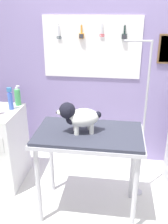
{
  "coord_description": "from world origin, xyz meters",
  "views": [
    {
      "loc": [
        0.17,
        -1.73,
        1.9
      ],
      "look_at": [
        -0.11,
        0.24,
        1.07
      ],
      "focal_mm": 40.58,
      "sensor_mm": 36.0,
      "label": 1
    }
  ],
  "objects": [
    {
      "name": "grooming_table",
      "position": [
        -0.07,
        0.26,
        0.77
      ],
      "size": [
        0.97,
        0.57,
        0.87
      ],
      "color": "#B7B7BC",
      "rests_on": "ground"
    },
    {
      "name": "detangler_spray",
      "position": [
        -0.97,
        0.68,
        0.98
      ],
      "size": [
        0.05,
        0.05,
        0.24
      ],
      "color": "#4267C6",
      "rests_on": "counter_left"
    },
    {
      "name": "dog",
      "position": [
        -0.16,
        0.24,
        1.02
      ],
      "size": [
        0.38,
        0.25,
        0.28
      ],
      "color": "white",
      "rests_on": "grooming_table"
    },
    {
      "name": "spray_bottle_tall",
      "position": [
        -0.94,
        0.81,
        0.97
      ],
      "size": [
        0.07,
        0.07,
        0.23
      ],
      "color": "#45A457",
      "rests_on": "counter_left"
    },
    {
      "name": "grooming_arm",
      "position": [
        0.43,
        0.57,
        0.76
      ],
      "size": [
        0.29,
        0.11,
        1.64
      ],
      "color": "#B7B7BC",
      "rests_on": "ground"
    },
    {
      "name": "rear_wall_panel",
      "position": [
        0.0,
        1.28,
        1.16
      ],
      "size": [
        4.0,
        0.11,
        2.3
      ],
      "color": "#8A7AAD",
      "rests_on": "ground"
    }
  ]
}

